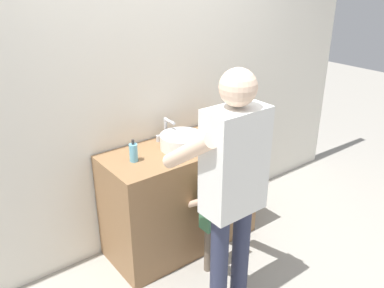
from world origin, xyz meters
name	(u,v)px	position (x,y,z in m)	size (l,w,h in m)	color
ground_plane	(203,259)	(0.00, 0.00, 0.00)	(14.00, 14.00, 0.00)	#9E998E
back_wall	(155,78)	(0.00, 0.62, 1.35)	(4.40, 0.08, 2.70)	silver
vanity_cabinet	(181,196)	(0.00, 0.30, 0.44)	(1.21, 0.54, 0.88)	olive
sink_basin	(182,141)	(0.00, 0.28, 0.93)	(0.32, 0.32, 0.11)	white
faucet	(167,130)	(0.00, 0.48, 0.96)	(0.18, 0.14, 0.18)	#B7BABF
toothbrush_cup	(220,128)	(0.41, 0.31, 0.93)	(0.07, 0.07, 0.21)	#4C8EB2
soap_bottle	(134,152)	(-0.40, 0.30, 0.94)	(0.06, 0.06, 0.17)	#66B2D1
child_toddler	(213,212)	(0.00, -0.10, 0.50)	(0.26, 0.26, 0.83)	#6B5B4C
adult_parent	(232,176)	(-0.14, -0.43, 0.99)	(0.51, 0.54, 1.65)	#2D334C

